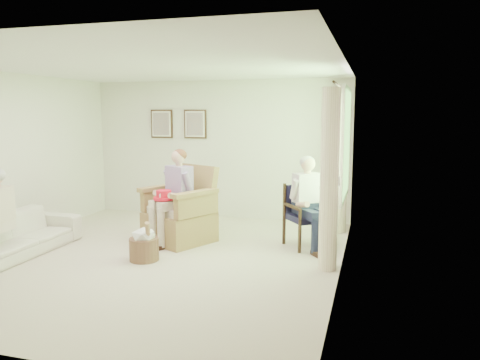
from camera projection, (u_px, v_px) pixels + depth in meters
The scene contains 17 objects.
floor at pixel (155, 258), 6.48m from camera, with size 5.50×5.50×0.00m, color beige.
back_wall at pixel (218, 149), 8.91m from camera, with size 5.00×0.04×2.60m, color silver.
left_wall at pixel (1, 160), 6.97m from camera, with size 0.04×5.50×2.60m, color silver.
right_wall at pixel (342, 171), 5.61m from camera, with size 0.04×5.50×2.60m, color silver.
ceiling at pixel (150, 66), 6.11m from camera, with size 5.00×5.50×0.02m, color white.
window at pixel (346, 141), 6.72m from camera, with size 0.13×2.50×1.63m.
curtain_left at pixel (329, 180), 5.89m from camera, with size 0.34×0.34×2.30m, color #FBEBC5.
curtain_right at pixel (340, 164), 7.75m from camera, with size 0.34×0.34×2.30m, color #FBEBC5.
framed_print_left at pixel (162, 124), 9.12m from camera, with size 0.45×0.05×0.55m.
framed_print_right at pixel (195, 124), 8.93m from camera, with size 0.45×0.05×0.55m.
wicker_armchair at pixel (180, 218), 7.28m from camera, with size 0.92×0.91×1.18m.
wood_armchair at pixel (309, 213), 7.03m from camera, with size 0.59×0.55×0.91m.
sofa at pixel (17, 235), 6.60m from camera, with size 0.77×1.96×0.57m, color #EFE8CE.
person_wicker at pixel (176, 189), 7.07m from camera, with size 0.40×0.62×1.42m.
person_dark at pixel (308, 196), 6.85m from camera, with size 0.40×0.63×1.33m.
red_hat at pixel (164, 196), 6.95m from camera, with size 0.31×0.31×0.14m.
hatbox at pixel (144, 244), 6.33m from camera, with size 0.41×0.41×0.59m.
Camera 1 is at (2.85, -5.69, 1.98)m, focal length 35.00 mm.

